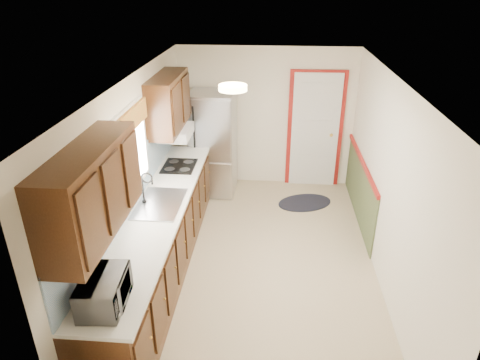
# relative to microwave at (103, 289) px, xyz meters

# --- Properties ---
(room_shell) EXTENTS (3.20, 5.20, 2.52)m
(room_shell) POSITION_rel_microwave_xyz_m (1.20, 1.95, 0.09)
(room_shell) COLOR tan
(room_shell) RESTS_ON ground
(kitchen_run) EXTENTS (0.63, 4.00, 2.20)m
(kitchen_run) POSITION_rel_microwave_xyz_m (-0.04, 1.66, -0.30)
(kitchen_run) COLOR #361C0C
(kitchen_run) RESTS_ON ground
(back_wall_trim) EXTENTS (1.12, 2.30, 2.08)m
(back_wall_trim) POSITION_rel_microwave_xyz_m (2.19, 4.16, -0.22)
(back_wall_trim) COLOR maroon
(back_wall_trim) RESTS_ON ground
(ceiling_fixture) EXTENTS (0.30, 0.30, 0.06)m
(ceiling_fixture) POSITION_rel_microwave_xyz_m (0.90, 1.75, 1.25)
(ceiling_fixture) COLOR #FFD88C
(ceiling_fixture) RESTS_ON room_shell
(microwave) EXTENTS (0.32, 0.53, 0.34)m
(microwave) POSITION_rel_microwave_xyz_m (0.00, 0.00, 0.00)
(microwave) COLOR white
(microwave) RESTS_ON kitchen_run
(refrigerator) EXTENTS (0.75, 0.74, 1.74)m
(refrigerator) POSITION_rel_microwave_xyz_m (0.34, 4.00, -0.24)
(refrigerator) COLOR #B7B7BC
(refrigerator) RESTS_ON ground
(rug) EXTENTS (1.06, 0.88, 0.01)m
(rug) POSITION_rel_microwave_xyz_m (1.90, 3.65, -1.11)
(rug) COLOR black
(rug) RESTS_ON ground
(cooktop) EXTENTS (0.45, 0.54, 0.02)m
(cooktop) POSITION_rel_microwave_xyz_m (0.01, 2.86, -0.16)
(cooktop) COLOR black
(cooktop) RESTS_ON kitchen_run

